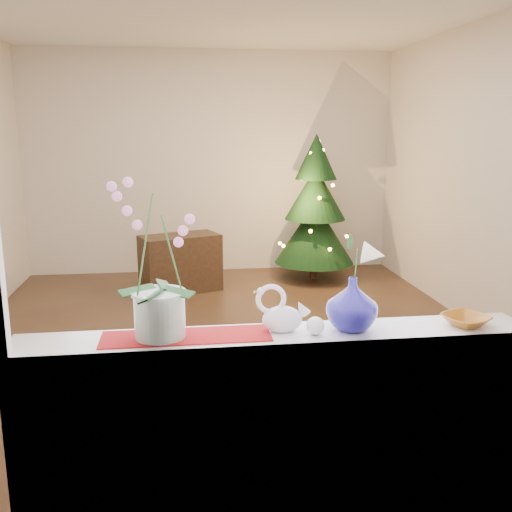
{
  "coord_description": "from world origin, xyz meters",
  "views": [
    {
      "loc": [
        -0.39,
        -4.62,
        1.76
      ],
      "look_at": [
        0.04,
        -1.4,
        1.04
      ],
      "focal_mm": 40.0,
      "sensor_mm": 36.0,
      "label": 1
    }
  ],
  "objects": [
    {
      "name": "wall_back",
      "position": [
        0.0,
        2.5,
        1.35
      ],
      "size": [
        4.5,
        0.1,
        2.7
      ],
      "primitive_type": "cube",
      "color": "beige",
      "rests_on": "ground"
    },
    {
      "name": "lily",
      "position": [
        0.33,
        -2.37,
        1.28
      ],
      "size": [
        0.15,
        0.08,
        0.2
      ],
      "primitive_type": null,
      "color": "white",
      "rests_on": "blue_vase"
    },
    {
      "name": "paperweight",
      "position": [
        0.16,
        -2.41,
        0.96
      ],
      "size": [
        0.09,
        0.09,
        0.08
      ],
      "primitive_type": "sphere",
      "rotation": [
        0.0,
        0.0,
        -0.15
      ],
      "color": "white",
      "rests_on": "windowsill"
    },
    {
      "name": "orchid_pot",
      "position": [
        -0.49,
        -2.37,
        1.25
      ],
      "size": [
        0.29,
        0.29,
        0.66
      ],
      "primitive_type": null,
      "rotation": [
        0.0,
        0.0,
        0.34
      ],
      "color": "silver",
      "rests_on": "windowsill"
    },
    {
      "name": "runner",
      "position": [
        -0.38,
        -2.37,
        0.92
      ],
      "size": [
        0.7,
        0.2,
        0.01
      ],
      "primitive_type": "cube",
      "color": "maroon",
      "rests_on": "windowsill"
    },
    {
      "name": "ceiling",
      "position": [
        0.0,
        0.0,
        2.7
      ],
      "size": [
        5.0,
        5.0,
        0.0
      ],
      "primitive_type": "plane",
      "color": "white",
      "rests_on": "wall_back"
    },
    {
      "name": "swan",
      "position": [
        0.03,
        -2.36,
        1.02
      ],
      "size": [
        0.24,
        0.13,
        0.2
      ],
      "primitive_type": null,
      "rotation": [
        0.0,
        0.0,
        -0.11
      ],
      "color": "silver",
      "rests_on": "windowsill"
    },
    {
      "name": "wall_front",
      "position": [
        0.0,
        -2.5,
        1.35
      ],
      "size": [
        4.5,
        0.1,
        2.7
      ],
      "primitive_type": "cube",
      "color": "beige",
      "rests_on": "ground"
    },
    {
      "name": "xmas_tree",
      "position": [
        1.19,
        1.91,
        0.86
      ],
      "size": [
        1.11,
        1.11,
        1.72
      ],
      "primitive_type": null,
      "rotation": [
        0.0,
        0.0,
        0.21
      ],
      "color": "#11321C",
      "rests_on": "ground"
    },
    {
      "name": "wall_right",
      "position": [
        2.25,
        0.0,
        1.35
      ],
      "size": [
        0.1,
        5.0,
        2.7
      ],
      "primitive_type": "cube",
      "color": "beige",
      "rests_on": "ground"
    },
    {
      "name": "blue_vase",
      "position": [
        0.33,
        -2.37,
        1.05
      ],
      "size": [
        0.32,
        0.32,
        0.26
      ],
      "primitive_type": "imported",
      "rotation": [
        0.0,
        0.0,
        0.31
      ],
      "color": "navy",
      "rests_on": "windowsill"
    },
    {
      "name": "side_table",
      "position": [
        -0.41,
        1.56,
        0.32
      ],
      "size": [
        0.94,
        0.7,
        0.63
      ],
      "primitive_type": "cube",
      "rotation": [
        0.0,
        0.0,
        0.37
      ],
      "color": "black",
      "rests_on": "ground"
    },
    {
      "name": "window_frame",
      "position": [
        0.0,
        -2.47,
        1.7
      ],
      "size": [
        2.22,
        0.06,
        1.6
      ],
      "primitive_type": null,
      "color": "white",
      "rests_on": "windowsill"
    },
    {
      "name": "ground",
      "position": [
        0.0,
        0.0,
        0.0
      ],
      "size": [
        5.0,
        5.0,
        0.0
      ],
      "primitive_type": "plane",
      "color": "#372016",
      "rests_on": "ground"
    },
    {
      "name": "amber_dish",
      "position": [
        0.84,
        -2.39,
        0.94
      ],
      "size": [
        0.21,
        0.21,
        0.04
      ],
      "primitive_type": "imported",
      "rotation": [
        0.0,
        0.0,
        0.38
      ],
      "color": "#955716",
      "rests_on": "windowsill"
    },
    {
      "name": "window_apron",
      "position": [
        0.0,
        -2.46,
        0.44
      ],
      "size": [
        2.2,
        0.08,
        0.88
      ],
      "primitive_type": "cube",
      "color": "white",
      "rests_on": "ground"
    },
    {
      "name": "windowsill",
      "position": [
        0.0,
        -2.37,
        0.9
      ],
      "size": [
        2.2,
        0.26,
        0.04
      ],
      "primitive_type": "cube",
      "color": "white",
      "rests_on": "window_apron"
    }
  ]
}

